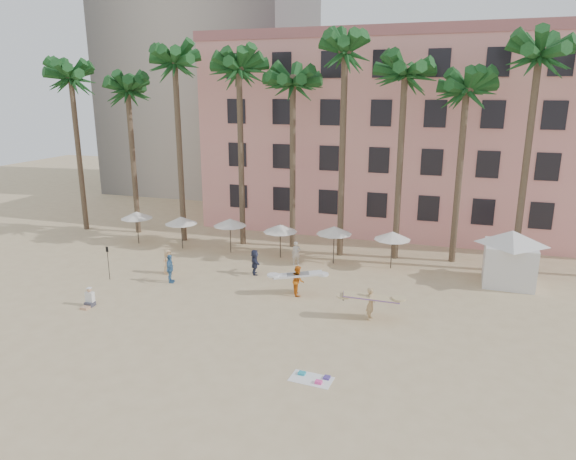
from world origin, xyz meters
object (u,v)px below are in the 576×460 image
at_px(carrier_white, 298,279).
at_px(pink_hotel, 413,136).
at_px(carrier_yellow, 371,302).
at_px(cabana, 510,253).

bearing_deg(carrier_white, pink_hotel, 76.60).
relative_size(pink_hotel, carrier_yellow, 11.61).
xyz_separation_m(pink_hotel, cabana, (7.39, -14.13, -5.93)).
height_order(pink_hotel, carrier_yellow, pink_hotel).
relative_size(cabana, carrier_yellow, 1.54).
bearing_deg(carrier_yellow, cabana, 46.62).
bearing_deg(cabana, carrier_yellow, -133.38).
distance_m(cabana, carrier_yellow, 10.91).
xyz_separation_m(carrier_yellow, carrier_white, (-4.68, 2.11, -0.04)).
relative_size(pink_hotel, carrier_white, 11.64).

